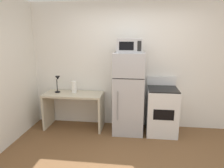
% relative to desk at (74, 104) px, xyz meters
% --- Properties ---
extents(wall_back_white, '(5.00, 0.10, 2.60)m').
position_rel_desk_xyz_m(wall_back_white, '(1.22, 0.34, 0.77)').
color(wall_back_white, white).
rests_on(wall_back_white, ground).
extents(desk, '(1.20, 0.54, 0.75)m').
position_rel_desk_xyz_m(desk, '(0.00, 0.00, 0.00)').
color(desk, beige).
rests_on(desk, ground).
extents(desk_lamp, '(0.14, 0.12, 0.35)m').
position_rel_desk_xyz_m(desk_lamp, '(-0.34, 0.03, 0.46)').
color(desk_lamp, black).
rests_on(desk_lamp, desk).
extents(paper_towel_roll, '(0.11, 0.11, 0.24)m').
position_rel_desk_xyz_m(paper_towel_roll, '(-0.00, 0.06, 0.34)').
color(paper_towel_roll, white).
rests_on(paper_towel_roll, desk).
extents(refrigerator, '(0.59, 0.63, 1.60)m').
position_rel_desk_xyz_m(refrigerator, '(1.14, -0.03, 0.27)').
color(refrigerator, '#B7B7BC').
rests_on(refrigerator, ground).
extents(microwave, '(0.46, 0.35, 0.26)m').
position_rel_desk_xyz_m(microwave, '(1.14, -0.05, 1.21)').
color(microwave, '#B7B7BC').
rests_on(microwave, refrigerator).
extents(oven_range, '(0.58, 0.61, 1.10)m').
position_rel_desk_xyz_m(oven_range, '(1.80, -0.03, -0.06)').
color(oven_range, white).
rests_on(oven_range, ground).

